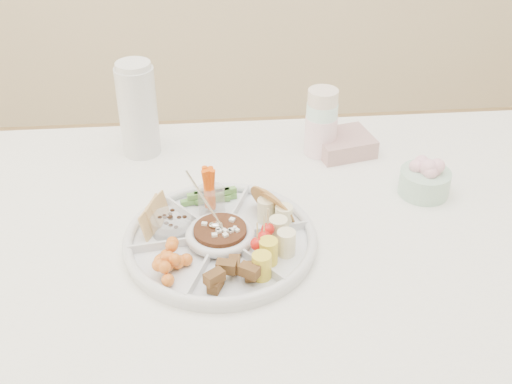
{
  "coord_description": "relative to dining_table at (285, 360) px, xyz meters",
  "views": [
    {
      "loc": [
        -0.16,
        -1.04,
        1.57
      ],
      "look_at": [
        -0.06,
        0.07,
        0.82
      ],
      "focal_mm": 45.0,
      "sensor_mm": 36.0,
      "label": 1
    }
  ],
  "objects": [
    {
      "name": "napkin_stack",
      "position": [
        0.18,
        0.32,
        0.4
      ],
      "size": [
        0.16,
        0.15,
        0.05
      ],
      "primitive_type": "cube",
      "rotation": [
        0.0,
        0.0,
        0.23
      ],
      "color": "tan",
      "rests_on": "dining_table"
    },
    {
      "name": "party_tray",
      "position": [
        -0.14,
        -0.03,
        0.4
      ],
      "size": [
        0.43,
        0.43,
        0.04
      ],
      "primitive_type": "cylinder",
      "rotation": [
        0.0,
        0.0,
        0.14
      ],
      "color": "silver",
      "rests_on": "dining_table"
    },
    {
      "name": "flower_bowl",
      "position": [
        0.32,
        0.13,
        0.42
      ],
      "size": [
        0.12,
        0.12,
        0.08
      ],
      "primitive_type": "cylinder",
      "rotation": [
        0.0,
        0.0,
        -0.11
      ],
      "color": "#9ECBB9",
      "rests_on": "dining_table"
    },
    {
      "name": "pita_raisins",
      "position": [
        -0.26,
        0.02,
        0.42
      ],
      "size": [
        0.13,
        0.13,
        0.06
      ],
      "primitive_type": null,
      "rotation": [
        0.0,
        0.0,
        0.14
      ],
      "color": "tan",
      "rests_on": "party_tray"
    },
    {
      "name": "granola_chunks",
      "position": [
        -0.12,
        -0.16,
        0.42
      ],
      "size": [
        0.11,
        0.11,
        0.04
      ],
      "primitive_type": null,
      "rotation": [
        0.0,
        0.0,
        0.14
      ],
      "color": "#423017",
      "rests_on": "party_tray"
    },
    {
      "name": "dining_table",
      "position": [
        0.0,
        0.0,
        0.0
      ],
      "size": [
        1.52,
        1.02,
        0.76
      ],
      "primitive_type": "cube",
      "color": "white",
      "rests_on": "floor"
    },
    {
      "name": "bean_dip",
      "position": [
        -0.14,
        -0.03,
        0.41
      ],
      "size": [
        0.12,
        0.12,
        0.04
      ],
      "primitive_type": "cylinder",
      "rotation": [
        0.0,
        0.0,
        0.14
      ],
      "color": "#362112",
      "rests_on": "party_tray"
    },
    {
      "name": "thermos",
      "position": [
        -0.32,
        0.37,
        0.5
      ],
      "size": [
        0.1,
        0.1,
        0.24
      ],
      "primitive_type": "cylinder",
      "rotation": [
        0.0,
        0.0,
        -0.06
      ],
      "color": "silver",
      "rests_on": "dining_table"
    },
    {
      "name": "banana_tomato",
      "position": [
        -0.02,
        -0.08,
        0.44
      ],
      "size": [
        0.13,
        0.13,
        0.1
      ],
      "primitive_type": null,
      "rotation": [
        0.0,
        0.0,
        0.14
      ],
      "color": "#F2D372",
      "rests_on": "party_tray"
    },
    {
      "name": "cherries",
      "position": [
        -0.25,
        -0.11,
        0.42
      ],
      "size": [
        0.12,
        0.12,
        0.04
      ],
      "primitive_type": null,
      "rotation": [
        0.0,
        0.0,
        0.14
      ],
      "color": "orange",
      "rests_on": "party_tray"
    },
    {
      "name": "cup_stack",
      "position": [
        0.12,
        0.33,
        0.49
      ],
      "size": [
        0.1,
        0.1,
        0.22
      ],
      "primitive_type": "cylinder",
      "rotation": [
        0.0,
        0.0,
        0.24
      ],
      "color": "silver",
      "rests_on": "dining_table"
    },
    {
      "name": "tortillas",
      "position": [
        -0.04,
        0.05,
        0.42
      ],
      "size": [
        0.13,
        0.13,
        0.07
      ],
      "primitive_type": null,
      "rotation": [
        0.0,
        0.0,
        0.14
      ],
      "color": "#B2744D",
      "rests_on": "party_tray"
    },
    {
      "name": "carrot_cucumber",
      "position": [
        -0.16,
        0.1,
        0.44
      ],
      "size": [
        0.13,
        0.13,
        0.1
      ],
      "primitive_type": null,
      "rotation": [
        0.0,
        0.0,
        0.14
      ],
      "color": "#EA5108",
      "rests_on": "party_tray"
    }
  ]
}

